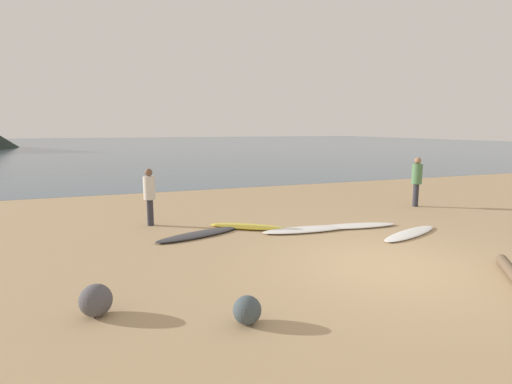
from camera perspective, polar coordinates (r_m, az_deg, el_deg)
ground_plane at (r=17.04m, az=-3.50°, el=-0.19°), size 120.00×120.00×0.20m
ocean_water at (r=67.04m, az=-16.54°, el=6.38°), size 140.00×100.00×0.01m
surfboard_0 at (r=10.06m, az=-8.05°, el=-5.90°), size 2.35×1.28×0.09m
surfboard_1 at (r=10.73m, az=-1.23°, el=-4.85°), size 1.99×1.61×0.09m
surfboard_2 at (r=10.50m, az=7.10°, el=-5.23°), size 2.42×0.75×0.09m
surfboard_3 at (r=11.11m, az=13.59°, el=-4.65°), size 2.43×0.85×0.08m
surfboard_4 at (r=10.77m, az=20.80°, el=-5.45°), size 2.29×1.30×0.07m
person_0 at (r=11.23m, az=-14.73°, el=-0.03°), size 0.31×0.31×1.54m
person_1 at (r=14.55m, az=21.63°, el=1.88°), size 0.33×0.33×1.65m
beach_rock_near at (r=6.29m, az=-21.56°, el=-13.94°), size 0.46×0.46×0.46m
beach_rock_far at (r=5.68m, az=-1.26°, el=-16.22°), size 0.39×0.39×0.39m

